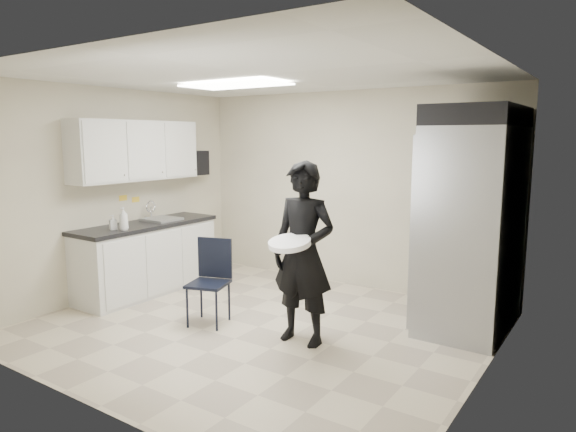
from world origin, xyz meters
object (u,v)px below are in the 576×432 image
Objects in this scene: lower_counter at (147,259)px; commercial_fridge at (472,229)px; folding_chair at (208,284)px; man_tuxedo at (303,253)px.

lower_counter is 3.98m from commercial_fridge.
folding_chair reaches higher than lower_counter.
commercial_fridge is 1.83m from man_tuxedo.
lower_counter is at bearing 146.00° from folding_chair.
commercial_fridge reaches higher than man_tuxedo.
folding_chair is (-2.33, -1.50, -0.61)m from commercial_fridge.
lower_counter is 1.07× the size of man_tuxedo.
commercial_fridge is at bearing 15.23° from folding_chair.
folding_chair is 0.50× the size of man_tuxedo.
lower_counter is 0.90× the size of commercial_fridge.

